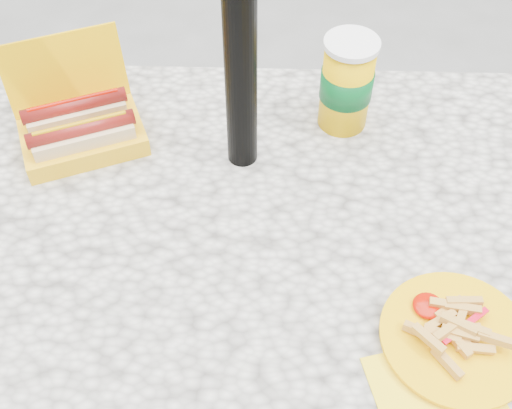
{
  "coord_description": "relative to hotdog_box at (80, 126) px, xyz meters",
  "views": [
    {
      "loc": [
        0.05,
        -0.6,
        1.54
      ],
      "look_at": [
        0.03,
        0.01,
        0.8
      ],
      "focal_mm": 45.0,
      "sensor_mm": 36.0,
      "label": 1
    }
  ],
  "objects": [
    {
      "name": "soda_cup",
      "position": [
        0.45,
        0.07,
        0.05
      ],
      "size": [
        0.09,
        0.09,
        0.17
      ],
      "rotation": [
        0.0,
        0.0,
        -0.31
      ],
      "color": "#FFBD00",
      "rests_on": "picnic_table"
    },
    {
      "name": "picnic_table",
      "position": [
        0.28,
        -0.19,
        -0.15
      ],
      "size": [
        1.2,
        0.8,
        0.75
      ],
      "color": "beige",
      "rests_on": "ground"
    },
    {
      "name": "fries_plate",
      "position": [
        0.58,
        -0.37,
        -0.03
      ],
      "size": [
        0.23,
        0.29,
        0.04
      ],
      "rotation": [
        0.0,
        0.0,
        -0.06
      ],
      "color": "yellow",
      "rests_on": "picnic_table"
    },
    {
      "name": "hotdog_box",
      "position": [
        0.0,
        0.0,
        0.0
      ],
      "size": [
        0.25,
        0.23,
        0.16
      ],
      "rotation": [
        0.0,
        0.0,
        0.39
      ],
      "color": "#F4B100",
      "rests_on": "picnic_table"
    }
  ]
}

